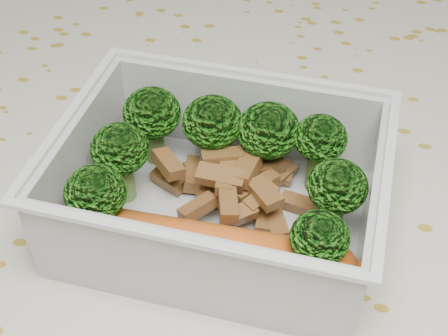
# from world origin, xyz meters

# --- Properties ---
(dining_table) EXTENTS (1.40, 0.90, 0.75)m
(dining_table) POSITION_xyz_m (0.00, 0.00, 0.67)
(dining_table) COLOR brown
(dining_table) RESTS_ON ground
(tablecloth) EXTENTS (1.46, 0.96, 0.19)m
(tablecloth) POSITION_xyz_m (0.00, 0.00, 0.72)
(tablecloth) COLOR beige
(tablecloth) RESTS_ON dining_table
(lunch_container) EXTENTS (0.20, 0.15, 0.07)m
(lunch_container) POSITION_xyz_m (0.01, -0.03, 0.78)
(lunch_container) COLOR silver
(lunch_container) RESTS_ON tablecloth
(broccoli_florets) EXTENTS (0.17, 0.12, 0.06)m
(broccoli_florets) POSITION_xyz_m (0.01, -0.01, 0.80)
(broccoli_florets) COLOR #608C3F
(broccoli_florets) RESTS_ON lunch_container
(meat_pile) EXTENTS (0.12, 0.08, 0.03)m
(meat_pile) POSITION_xyz_m (0.02, -0.01, 0.78)
(meat_pile) COLOR brown
(meat_pile) RESTS_ON lunch_container
(sausage) EXTENTS (0.17, 0.03, 0.03)m
(sausage) POSITION_xyz_m (0.01, -0.07, 0.78)
(sausage) COLOR #C35519
(sausage) RESTS_ON lunch_container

